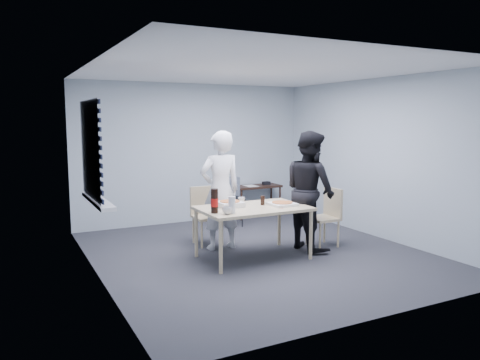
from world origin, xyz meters
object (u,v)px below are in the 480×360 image
side_table (257,189)px  soda_bottle (215,201)px  chair_far (205,211)px  person_black (310,190)px  stool (232,204)px  mug_a (227,211)px  dining_table (253,211)px  person_white (220,190)px  mug_b (242,201)px  backpack (232,188)px  chair_right (327,213)px

side_table → soda_bottle: soda_bottle is taller
chair_far → person_black: 1.65m
stool → mug_a: size_ratio=4.22×
chair_far → soda_bottle: bearing=-107.3°
dining_table → chair_far: (-0.28, 1.05, -0.15)m
person_black → side_table: person_black is taller
person_white → mug_b: size_ratio=17.70×
person_white → side_table: size_ratio=1.86×
dining_table → person_black: 1.01m
chair_far → backpack: bearing=44.4°
chair_far → mug_b: (0.25, -0.75, 0.26)m
backpack → soda_bottle: (-1.26, -2.05, 0.18)m
person_white → stool: person_white is taller
mug_b → backpack: bearing=68.6°
stool → soda_bottle: bearing=-121.3°
mug_b → mug_a: bearing=-130.9°
dining_table → soda_bottle: 0.70m
side_table → person_white: bearing=-132.2°
side_table → mug_b: mug_b is taller
chair_right → mug_b: 1.41m
side_table → stool: 0.98m
mug_b → dining_table: bearing=-85.1°
mug_b → soda_bottle: soda_bottle is taller
mug_b → side_table: bearing=55.9°
dining_table → mug_b: mug_b is taller
chair_far → backpack: size_ratio=2.34×
person_white → person_black: same height
person_white → side_table: (1.63, 1.79, -0.33)m
person_black → stool: 1.97m
dining_table → chair_far: chair_far is taller
dining_table → soda_bottle: size_ratio=4.68×
dining_table → stool: (0.61, 1.93, -0.26)m
side_table → dining_table: bearing=-120.2°
dining_table → chair_far: size_ratio=1.68×
chair_right → person_white: size_ratio=0.50×
side_table → stool: size_ratio=1.83×
side_table → mug_a: (-1.97, -2.74, 0.22)m
chair_right → mug_a: size_ratio=7.24×
mug_b → soda_bottle: bearing=-144.6°
chair_right → backpack: backpack is taller
backpack → person_white: bearing=-127.0°
stool → backpack: (0.00, -0.01, 0.30)m
person_black → person_white: bearing=63.2°
mug_a → soda_bottle: (-0.11, 0.15, 0.11)m
side_table → mug_b: bearing=-124.1°
chair_right → stool: size_ratio=1.72×
backpack → mug_b: (-0.63, -1.61, 0.07)m
person_black → backpack: bearing=11.6°
person_white → stool: size_ratio=3.41×
chair_right → dining_table: bearing=-177.2°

